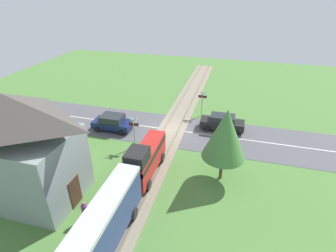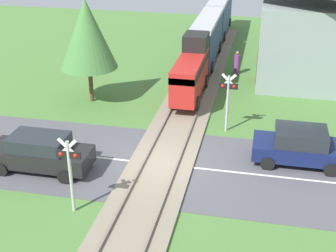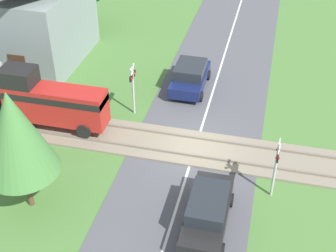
{
  "view_description": "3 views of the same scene",
  "coord_description": "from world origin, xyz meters",
  "views": [
    {
      "loc": [
        -5.75,
        22.4,
        13.11
      ],
      "look_at": [
        0.0,
        1.4,
        1.2
      ],
      "focal_mm": 28.0,
      "sensor_mm": 36.0,
      "label": 1
    },
    {
      "loc": [
        3.92,
        -17.06,
        10.27
      ],
      "look_at": [
        0.0,
        1.4,
        1.2
      ],
      "focal_mm": 50.0,
      "sensor_mm": 36.0,
      "label": 2
    },
    {
      "loc": [
        -18.19,
        -3.02,
        14.75
      ],
      "look_at": [
        0.0,
        1.4,
        1.2
      ],
      "focal_mm": 50.0,
      "sensor_mm": 36.0,
      "label": 3
    }
  ],
  "objects": [
    {
      "name": "car_far_side",
      "position": [
        5.77,
        1.44,
        0.82
      ],
      "size": [
        3.95,
        2.02,
        1.59
      ],
      "color": "#141E4C",
      "rests_on": "ground_plane"
    },
    {
      "name": "road_surface",
      "position": [
        0.0,
        0.0,
        0.01
      ],
      "size": [
        48.0,
        6.4,
        0.02
      ],
      "color": "#515156",
      "rests_on": "ground_plane"
    },
    {
      "name": "ground_plane",
      "position": [
        0.0,
        0.0,
        0.0
      ],
      "size": [
        60.0,
        60.0,
        0.0
      ],
      "primitive_type": "plane",
      "color": "#4C7A38"
    },
    {
      "name": "station_building",
      "position": [
        7.19,
        11.45,
        3.72
      ],
      "size": [
        7.77,
        5.1,
        7.59
      ],
      "color": "gray",
      "rests_on": "ground_plane"
    },
    {
      "name": "crossing_signal_east_approach",
      "position": [
        2.4,
        3.92,
        1.92
      ],
      "size": [
        0.9,
        0.18,
        2.99
      ],
      "color": "#B7B7B7",
      "rests_on": "ground_plane"
    },
    {
      "name": "track_bed",
      "position": [
        0.0,
        0.0,
        0.07
      ],
      "size": [
        2.8,
        48.0,
        0.24
      ],
      "color": "gray",
      "rests_on": "ground_plane"
    },
    {
      "name": "tree_roadside_hedge",
      "position": [
        -5.46,
        6.2,
        3.88
      ],
      "size": [
        3.13,
        3.13,
        5.76
      ],
      "color": "brown",
      "rests_on": "ground_plane"
    },
    {
      "name": "car_near_crossing",
      "position": [
        -4.87,
        -1.44,
        0.83
      ],
      "size": [
        4.32,
        1.81,
        1.6
      ],
      "color": "black",
      "rests_on": "ground_plane"
    },
    {
      "name": "train",
      "position": [
        0.0,
        15.39,
        1.89
      ],
      "size": [
        1.58,
        21.15,
        3.18
      ],
      "color": "red",
      "rests_on": "track_bed"
    },
    {
      "name": "crossing_signal_west_approach",
      "position": [
        -2.4,
        -3.92,
        1.92
      ],
      "size": [
        0.9,
        0.18,
        2.99
      ],
      "color": "#B7B7B7",
      "rests_on": "ground_plane"
    },
    {
      "name": "pedestrian_by_station",
      "position": [
        2.24,
        12.57,
        0.7
      ],
      "size": [
        0.38,
        0.38,
        1.54
      ],
      "color": "#7F3D84",
      "rests_on": "ground_plane"
    }
  ]
}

